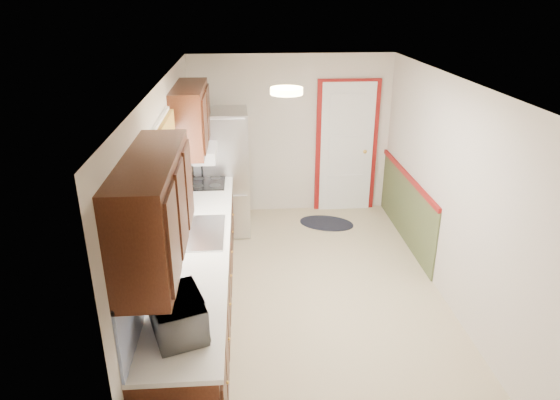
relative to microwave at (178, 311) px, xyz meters
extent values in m
cube|color=tan|center=(1.20, 1.79, -1.11)|extent=(3.20, 5.20, 0.12)
cube|color=white|center=(1.20, 1.79, 1.29)|extent=(3.20, 5.20, 0.12)
cube|color=beige|center=(1.20, 4.29, 0.09)|extent=(3.20, 0.10, 2.40)
cube|color=beige|center=(1.20, -0.71, 0.09)|extent=(3.20, 0.10, 2.40)
cube|color=beige|center=(-0.30, 1.79, 0.09)|extent=(0.10, 5.20, 2.40)
cube|color=beige|center=(2.70, 1.79, 0.09)|extent=(0.10, 5.20, 2.40)
cube|color=#39190D|center=(0.00, 1.49, -0.66)|extent=(0.60, 4.00, 0.90)
cube|color=white|center=(0.01, 1.49, -0.19)|extent=(0.63, 4.00, 0.04)
cube|color=#5375C9|center=(-0.29, 1.49, 0.10)|extent=(0.02, 4.00, 0.55)
cube|color=#39190D|center=(-0.12, 0.19, 0.71)|extent=(0.35, 1.40, 0.75)
cube|color=#39190D|center=(-0.12, 2.89, 0.71)|extent=(0.35, 1.20, 0.75)
cube|color=white|center=(-0.29, 1.59, 0.51)|extent=(0.02, 1.00, 0.90)
cube|color=#C65E25|center=(-0.24, 1.59, 0.86)|extent=(0.05, 1.12, 0.24)
cube|color=#B7B7BC|center=(0.01, 1.59, -0.17)|extent=(0.52, 0.82, 0.02)
cube|color=white|center=(-0.07, 2.94, 0.26)|extent=(0.45, 0.60, 0.15)
cube|color=maroon|center=(2.05, 4.26, -0.11)|extent=(0.94, 0.05, 2.08)
cube|color=white|center=(2.05, 4.23, -0.11)|extent=(0.80, 0.04, 2.00)
cube|color=#46502D|center=(2.69, 3.14, -0.66)|extent=(0.02, 2.30, 0.90)
cube|color=maroon|center=(2.67, 3.14, -0.19)|extent=(0.04, 2.30, 0.06)
cylinder|color=#FFD88C|center=(0.90, 1.59, 1.25)|extent=(0.30, 0.30, 0.06)
imported|color=white|center=(0.00, 0.00, 0.00)|extent=(0.44, 0.58, 0.35)
cube|color=#B7B7BC|center=(0.18, 3.60, -0.24)|extent=(0.74, 0.69, 1.75)
cylinder|color=black|center=(-0.06, 3.22, -0.33)|extent=(0.02, 0.02, 1.22)
ellipsoid|color=black|center=(1.69, 3.69, -1.11)|extent=(0.94, 0.77, 0.01)
cube|color=black|center=(0.01, 3.02, -0.16)|extent=(0.45, 0.54, 0.02)
camera|label=1|loc=(0.51, -2.99, 2.08)|focal=32.00mm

